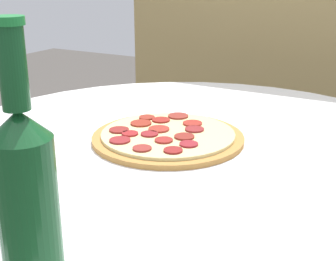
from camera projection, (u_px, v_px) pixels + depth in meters
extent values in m
cylinder|color=white|center=(191.00, 153.00, 0.89)|extent=(1.07, 1.07, 0.02)
cube|color=tan|center=(309.00, 43.00, 1.63)|extent=(1.42, 0.04, 1.54)
cylinder|color=#B77F3D|center=(168.00, 138.00, 0.92)|extent=(0.30, 0.30, 0.01)
cylinder|color=beige|center=(168.00, 134.00, 0.92)|extent=(0.26, 0.26, 0.01)
cylinder|color=maroon|center=(120.00, 140.00, 0.87)|extent=(0.04, 0.04, 0.00)
cylinder|color=maroon|center=(189.00, 144.00, 0.85)|extent=(0.03, 0.03, 0.00)
cylinder|color=maroon|center=(185.00, 136.00, 0.89)|extent=(0.04, 0.04, 0.00)
cylinder|color=maroon|center=(141.00, 123.00, 0.96)|extent=(0.04, 0.04, 0.00)
cylinder|color=maroon|center=(119.00, 130.00, 0.93)|extent=(0.04, 0.04, 0.00)
cylinder|color=maroon|center=(175.00, 151.00, 0.82)|extent=(0.03, 0.03, 0.00)
cylinder|color=maroon|center=(159.00, 129.00, 0.93)|extent=(0.04, 0.04, 0.00)
cylinder|color=maroon|center=(130.00, 134.00, 0.90)|extent=(0.03, 0.03, 0.00)
cylinder|color=maroon|center=(161.00, 120.00, 0.99)|extent=(0.04, 0.04, 0.00)
cylinder|color=maroon|center=(195.00, 129.00, 0.93)|extent=(0.04, 0.04, 0.00)
cylinder|color=maroon|center=(147.00, 117.00, 1.00)|extent=(0.03, 0.03, 0.00)
cylinder|color=maroon|center=(164.00, 140.00, 0.87)|extent=(0.03, 0.03, 0.00)
cylinder|color=maroon|center=(150.00, 134.00, 0.90)|extent=(0.03, 0.03, 0.00)
cylinder|color=maroon|center=(142.00, 148.00, 0.83)|extent=(0.03, 0.03, 0.00)
cylinder|color=maroon|center=(192.00, 123.00, 0.96)|extent=(0.04, 0.04, 0.00)
cylinder|color=maroon|center=(178.00, 116.00, 1.01)|extent=(0.04, 0.04, 0.00)
cylinder|color=#144C23|center=(29.00, 216.00, 0.47)|extent=(0.06, 0.06, 0.17)
cone|color=#144C23|center=(19.00, 124.00, 0.44)|extent=(0.06, 0.06, 0.03)
cylinder|color=#144C23|center=(13.00, 69.00, 0.42)|extent=(0.03, 0.03, 0.08)
cylinder|color=#1E8438|center=(7.00, 20.00, 0.41)|extent=(0.03, 0.03, 0.01)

